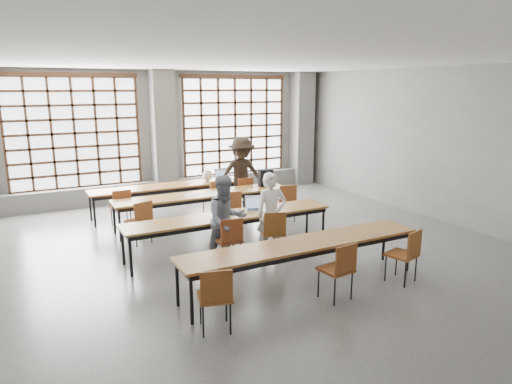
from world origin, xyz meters
The scene contains 37 objects.
floor centered at (0.00, 0.00, 0.00)m, with size 11.00×11.00×0.00m, color #50504D.
ceiling centered at (0.00, 0.00, 3.50)m, with size 11.00×11.00×0.00m, color silver.
wall_back centered at (0.00, 5.50, 1.75)m, with size 10.00×10.00×0.00m, color slate.
wall_right centered at (5.00, 0.00, 1.75)m, with size 11.00×11.00×0.00m, color slate.
column_mid centered at (0.00, 5.22, 1.75)m, with size 0.60×0.55×3.50m, color #585856.
column_right centered at (4.50, 5.22, 1.75)m, with size 0.60×0.55×3.50m, color #585856.
window_left centered at (-2.25, 5.42, 1.90)m, with size 3.32×0.12×3.00m.
window_right centered at (2.25, 5.42, 1.90)m, with size 3.32×0.12×3.00m.
sill_ledge centered at (0.00, 5.30, 0.25)m, with size 9.80×0.35×0.50m, color #585856.
desk_row_a centered at (-0.30, 3.53, 0.66)m, with size 4.00×0.70×0.73m.
desk_row_b centered at (0.00, 2.29, 0.66)m, with size 4.00×0.70×0.73m.
desk_row_c centered at (-0.21, 0.44, 0.66)m, with size 4.00×0.70×0.73m.
desk_row_d centered at (0.14, -1.50, 0.66)m, with size 4.00×0.70×0.73m.
chair_back_left centered at (-1.70, 2.90, 0.54)m, with size 0.43×0.44×0.88m.
chair_back_mid centered at (0.51, 2.90, 0.54)m, with size 0.48×0.49×0.88m.
chair_back_right centered at (1.29, 2.90, 0.54)m, with size 0.45×0.46×0.88m.
chair_mid_left centered at (-1.58, 1.67, 0.54)m, with size 0.53×0.53×0.88m.
chair_mid_centre centered at (0.38, 1.66, 0.54)m, with size 0.50×0.50×0.88m.
chair_mid_right centered at (1.78, 1.67, 0.54)m, with size 0.51×0.51×0.88m.
chair_front_left centered at (-0.51, -0.19, 0.54)m, with size 0.44×0.44×0.88m.
chair_front_right centered at (0.37, -0.19, 0.54)m, with size 0.53×0.53×0.88m.
chair_near_left centered at (-1.58, -2.12, 0.54)m, with size 0.52×0.52×0.88m.
chair_near_mid centered at (0.35, -2.13, 0.54)m, with size 0.47×0.47×0.88m.
chair_near_right centered at (1.66, -2.12, 0.54)m, with size 0.52×0.52×0.88m.
student_male centered at (0.39, -0.06, 0.78)m, with size 0.57×0.37×1.55m, color silver.
student_female centered at (-0.51, -0.06, 0.79)m, with size 0.77×0.60×1.58m, color #19284B.
student_back centered at (1.30, 3.03, 0.93)m, with size 1.20×0.69×1.85m, color black.
laptop_front centered at (0.37, 0.54, 0.79)m, with size 0.44×0.41×0.26m.
laptop_back centered at (1.05, 3.64, 0.79)m, with size 0.39×0.33×0.26m.
mouse centered at (0.74, 0.42, 0.75)m, with size 0.10×0.06×0.04m, color white.
green_box centered at (-0.26, 0.52, 0.78)m, with size 0.25×0.09×0.09m, color green.
phone centered at (-0.03, 0.34, 0.74)m, with size 0.13×0.06×0.01m, color black.
paper_sheet_b centered at (-0.30, 2.24, 0.73)m, with size 0.30×0.21×0.00m, color silver.
paper_sheet_c centered at (0.10, 2.29, 0.73)m, with size 0.30×0.21×0.00m, color white.
backpack centered at (1.60, 2.34, 0.93)m, with size 0.32×0.20×0.40m, color black.
plastic_bag centered at (0.60, 3.58, 0.87)m, with size 0.26×0.21×0.29m, color silver.
red_pouch centered at (-1.56, -2.05, 0.50)m, with size 0.20×0.08×0.06m, color #A42814.
Camera 1 is at (-3.58, -7.00, 3.03)m, focal length 32.00 mm.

